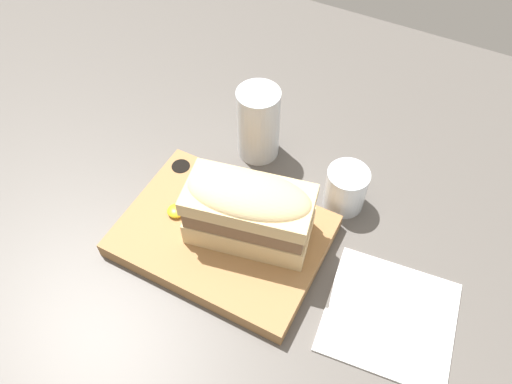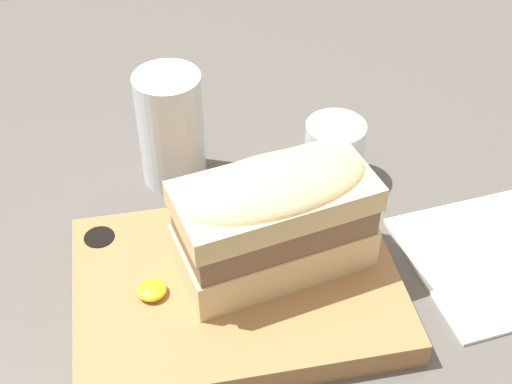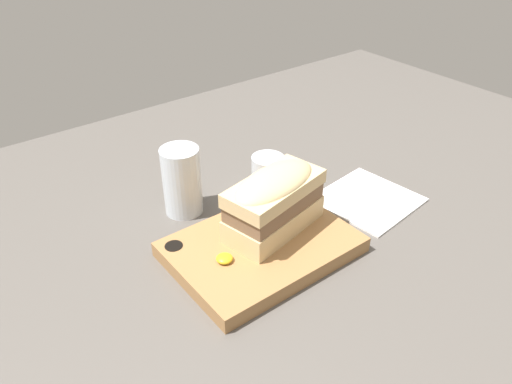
{
  "view_description": "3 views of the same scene",
  "coord_description": "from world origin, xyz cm",
  "px_view_note": "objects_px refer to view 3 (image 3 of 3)",
  "views": [
    {
      "loc": [
        22.54,
        -37.8,
        64.58
      ],
      "look_at": [
        3.64,
        -1.57,
        11.87
      ],
      "focal_mm": 35.0,
      "sensor_mm": 36.0,
      "label": 1
    },
    {
      "loc": [
        -6.39,
        -47.06,
        52.75
      ],
      "look_at": [
        2.54,
        -1.08,
        11.03
      ],
      "focal_mm": 50.0,
      "sensor_mm": 36.0,
      "label": 2
    },
    {
      "loc": [
        -39.31,
        -54.45,
        55.28
      ],
      "look_at": [
        2.25,
        -0.65,
        10.86
      ],
      "focal_mm": 35.0,
      "sensor_mm": 36.0,
      "label": 3
    }
  ],
  "objects_px": {
    "water_glass": "(182,185)",
    "wine_glass": "(268,175)",
    "serving_board": "(259,248)",
    "napkin": "(368,200)",
    "sandwich": "(274,199)"
  },
  "relations": [
    {
      "from": "water_glass",
      "to": "wine_glass",
      "type": "xyz_separation_m",
      "value": [
        0.17,
        -0.04,
        -0.02
      ]
    },
    {
      "from": "serving_board",
      "to": "napkin",
      "type": "relative_size",
      "value": 1.57
    },
    {
      "from": "napkin",
      "to": "water_glass",
      "type": "bearing_deg",
      "value": 147.66
    },
    {
      "from": "wine_glass",
      "to": "napkin",
      "type": "xyz_separation_m",
      "value": [
        0.13,
        -0.15,
        -0.03
      ]
    },
    {
      "from": "wine_glass",
      "to": "napkin",
      "type": "distance_m",
      "value": 0.2
    },
    {
      "from": "water_glass",
      "to": "napkin",
      "type": "xyz_separation_m",
      "value": [
        0.29,
        -0.19,
        -0.05
      ]
    },
    {
      "from": "wine_glass",
      "to": "water_glass",
      "type": "bearing_deg",
      "value": 167.7
    },
    {
      "from": "serving_board",
      "to": "water_glass",
      "type": "distance_m",
      "value": 0.19
    },
    {
      "from": "serving_board",
      "to": "napkin",
      "type": "height_order",
      "value": "serving_board"
    },
    {
      "from": "serving_board",
      "to": "napkin",
      "type": "distance_m",
      "value": 0.26
    },
    {
      "from": "sandwich",
      "to": "wine_glass",
      "type": "relative_size",
      "value": 2.59
    },
    {
      "from": "sandwich",
      "to": "wine_glass",
      "type": "height_order",
      "value": "sandwich"
    },
    {
      "from": "water_glass",
      "to": "serving_board",
      "type": "bearing_deg",
      "value": -80.01
    },
    {
      "from": "water_glass",
      "to": "napkin",
      "type": "height_order",
      "value": "water_glass"
    },
    {
      "from": "serving_board",
      "to": "sandwich",
      "type": "distance_m",
      "value": 0.08
    }
  ]
}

